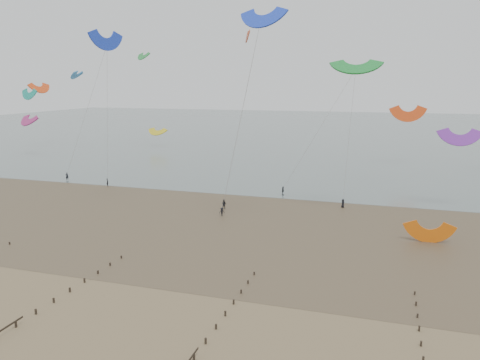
% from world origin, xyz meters
% --- Properties ---
extents(ground, '(500.00, 500.00, 0.00)m').
position_xyz_m(ground, '(0.00, 0.00, 0.00)').
color(ground, brown).
rests_on(ground, ground).
extents(sea_and_shore, '(500.00, 665.00, 0.03)m').
position_xyz_m(sea_and_shore, '(-4.08, 34.40, 0.01)').
color(sea_and_shore, '#475654').
rests_on(sea_and_shore, ground).
extents(kitesurfer_lead, '(0.76, 0.74, 1.76)m').
position_xyz_m(kitesurfer_lead, '(-40.42, 49.73, 0.88)').
color(kitesurfer_lead, black).
rests_on(kitesurfer_lead, ground).
extents(kitesurfers, '(131.95, 23.28, 1.82)m').
position_xyz_m(kitesurfers, '(19.56, 47.84, 0.85)').
color(kitesurfers, black).
rests_on(kitesurfers, ground).
extents(grounded_kite, '(6.01, 4.71, 3.28)m').
position_xyz_m(grounded_kite, '(24.77, 30.77, 0.00)').
color(grounded_kite, orange).
rests_on(grounded_kite, ground).
extents(kites_airborne, '(237.03, 123.18, 44.51)m').
position_xyz_m(kites_airborne, '(-14.31, 91.19, 21.16)').
color(kites_airborne, '#9C1A61').
rests_on(kites_airborne, ground).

